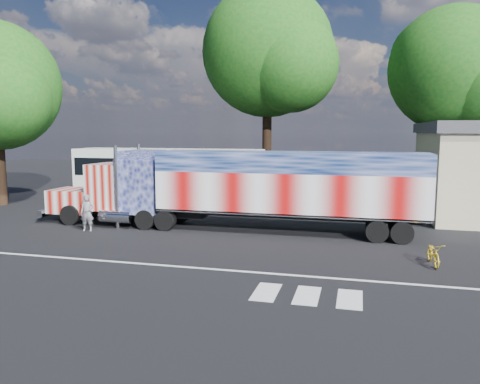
% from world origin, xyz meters
% --- Properties ---
extents(ground, '(100.00, 100.00, 0.00)m').
position_xyz_m(ground, '(0.00, 0.00, 0.00)').
color(ground, black).
extents(lane_markings, '(30.00, 2.67, 0.01)m').
position_xyz_m(lane_markings, '(1.71, -3.77, 0.01)').
color(lane_markings, silver).
rests_on(lane_markings, ground).
extents(semi_truck, '(18.93, 2.99, 4.04)m').
position_xyz_m(semi_truck, '(-0.13, 3.50, 2.08)').
color(semi_truck, black).
rests_on(semi_truck, ground).
extents(coach_bus, '(12.28, 2.86, 3.57)m').
position_xyz_m(coach_bus, '(-6.65, 10.14, 1.85)').
color(coach_bus, white).
rests_on(coach_bus, ground).
extents(woman, '(0.72, 0.57, 1.73)m').
position_xyz_m(woman, '(-7.11, 1.50, 0.87)').
color(woman, slate).
rests_on(woman, ground).
extents(bicycle, '(0.69, 1.60, 0.82)m').
position_xyz_m(bicycle, '(7.98, -0.55, 0.41)').
color(bicycle, gold).
rests_on(bicycle, ground).
extents(tree_ne_a, '(8.54, 8.13, 12.79)m').
position_xyz_m(tree_ne_a, '(11.14, 15.88, 8.66)').
color(tree_ne_a, black).
rests_on(tree_ne_a, ground).
extents(tree_n_mid, '(10.37, 9.88, 15.64)m').
position_xyz_m(tree_n_mid, '(-1.52, 17.88, 10.63)').
color(tree_n_mid, black).
rests_on(tree_n_mid, ground).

